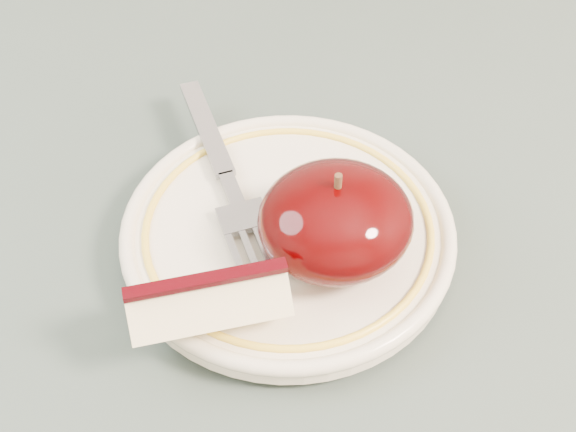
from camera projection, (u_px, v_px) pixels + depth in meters
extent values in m
cylinder|color=brown|center=(520.00, 223.00, 1.00)|extent=(0.05, 0.05, 0.71)
cylinder|color=beige|center=(288.00, 245.00, 0.46)|extent=(0.10, 0.10, 0.01)
cylinder|color=beige|center=(288.00, 235.00, 0.45)|extent=(0.18, 0.18, 0.01)
torus|color=beige|center=(288.00, 229.00, 0.45)|extent=(0.19, 0.19, 0.01)
torus|color=yellow|center=(288.00, 227.00, 0.45)|extent=(0.16, 0.16, 0.00)
ellipsoid|color=black|center=(336.00, 221.00, 0.42)|extent=(0.08, 0.08, 0.05)
cylinder|color=#472D19|center=(338.00, 183.00, 0.39)|extent=(0.00, 0.00, 0.01)
cube|color=#F1E8B2|center=(209.00, 303.00, 0.39)|extent=(0.08, 0.04, 0.03)
cube|color=black|center=(206.00, 280.00, 0.38)|extent=(0.08, 0.01, 0.00)
cube|color=#96999F|center=(207.00, 128.00, 0.49)|extent=(0.02, 0.09, 0.00)
cube|color=#96999F|center=(232.00, 189.00, 0.46)|extent=(0.01, 0.03, 0.00)
cube|color=#96999F|center=(243.00, 218.00, 0.44)|extent=(0.03, 0.02, 0.00)
cube|color=#96999F|center=(279.00, 248.00, 0.43)|extent=(0.01, 0.04, 0.00)
cube|color=#96999F|center=(265.00, 251.00, 0.43)|extent=(0.01, 0.04, 0.00)
cube|color=#96999F|center=(251.00, 255.00, 0.43)|extent=(0.01, 0.04, 0.00)
cube|color=#96999F|center=(237.00, 259.00, 0.42)|extent=(0.01, 0.04, 0.00)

